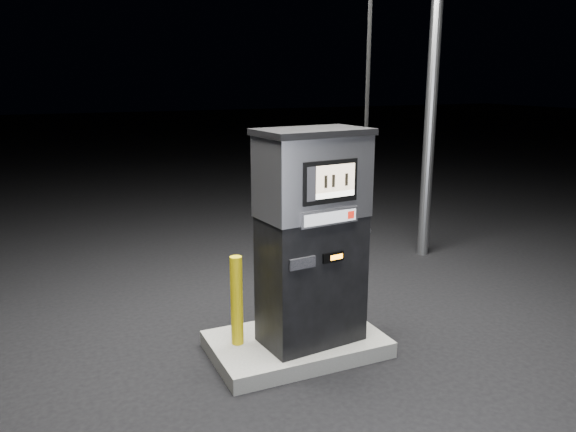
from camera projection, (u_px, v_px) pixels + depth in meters
name	position (u px, v px, depth m)	size (l,w,h in m)	color
ground	(296.00, 351.00, 5.35)	(80.00, 80.00, 0.00)	black
pump_island	(296.00, 344.00, 5.33)	(1.60, 1.00, 0.15)	slate
fuel_dispenser	(312.00, 236.00, 5.03)	(1.11, 0.68, 4.07)	black
bollard_left	(237.00, 301.00, 5.09)	(0.11, 0.11, 0.84)	gold
bollard_right	(357.00, 278.00, 5.64)	(0.12, 0.12, 0.87)	gold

